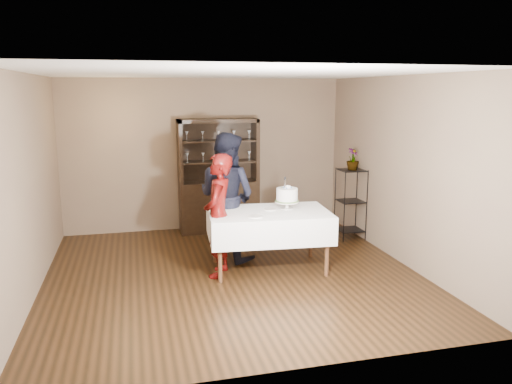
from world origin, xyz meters
TOP-DOWN VIEW (x-y plane):
  - floor at (0.00, 0.00)m, footprint 5.00×5.00m
  - ceiling at (0.00, 0.00)m, footprint 5.00×5.00m
  - back_wall at (0.00, 2.50)m, footprint 5.00×0.02m
  - wall_left at (-2.50, 0.00)m, footprint 0.02×5.00m
  - wall_right at (2.50, 0.00)m, footprint 0.02×5.00m
  - china_hutch at (0.20, 2.25)m, footprint 1.40×0.48m
  - plant_etagere at (2.28, 1.20)m, footprint 0.42×0.42m
  - cake_table at (0.53, 0.08)m, footprint 1.75×1.16m
  - woman at (-0.19, 0.02)m, footprint 0.59×0.71m
  - man at (0.05, 0.69)m, footprint 1.16×1.16m
  - cake at (0.82, 0.17)m, footprint 0.35×0.35m
  - plate_near at (0.27, -0.18)m, footprint 0.22×0.22m
  - plate_far at (0.57, 0.16)m, footprint 0.18×0.18m
  - potted_plant at (2.27, 1.16)m, footprint 0.28×0.28m

SIDE VIEW (x-z plane):
  - floor at x=0.00m, z-range 0.00..0.00m
  - cake_table at x=0.53m, z-range 0.22..1.06m
  - plant_etagere at x=2.28m, z-range 0.05..1.25m
  - china_hutch at x=0.20m, z-range -0.34..1.66m
  - woman at x=-0.19m, z-range 0.00..1.67m
  - plate_near at x=0.27m, z-range 0.84..0.85m
  - plate_far at x=0.57m, z-range 0.84..0.85m
  - man at x=0.05m, z-range 0.00..1.90m
  - cake at x=0.82m, z-range 0.79..1.26m
  - back_wall at x=0.00m, z-range 0.00..2.70m
  - wall_left at x=-2.50m, z-range 0.00..2.70m
  - wall_right at x=2.50m, z-range 0.00..2.70m
  - potted_plant at x=2.27m, z-range 1.19..1.55m
  - ceiling at x=0.00m, z-range 2.70..2.70m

